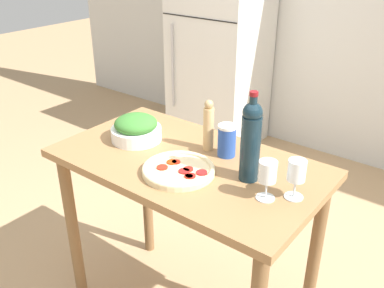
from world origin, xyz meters
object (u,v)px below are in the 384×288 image
object	(u,v)px
refrigerator	(219,54)
homemade_pizza	(179,170)
wine_glass_far	(297,172)
salt_canister	(227,140)
pepper_mill	(208,126)
wine_bottle	(251,140)
salad_bowl	(136,129)
wine_glass_near	(267,174)

from	to	relation	value
refrigerator	homemade_pizza	xyz separation A→B (m)	(1.13, -1.94, 0.12)
wine_glass_far	salt_canister	distance (m)	0.39
wine_glass_far	pepper_mill	bearing A→B (deg)	165.52
refrigerator	homemade_pizza	world-z (taller)	refrigerator
wine_bottle	salt_canister	xyz separation A→B (m)	(-0.17, 0.11, -0.10)
salt_canister	pepper_mill	bearing A→B (deg)	-179.64
salad_bowl	salt_canister	world-z (taller)	salt_canister
wine_bottle	homemade_pizza	world-z (taller)	wine_bottle
salad_bowl	homemade_pizza	xyz separation A→B (m)	(0.34, -0.12, -0.04)
wine_bottle	salad_bowl	bearing A→B (deg)	-178.64
pepper_mill	salad_bowl	world-z (taller)	pepper_mill
salt_canister	homemade_pizza	bearing A→B (deg)	-105.44
wine_glass_far	wine_bottle	bearing A→B (deg)	176.43
wine_glass_near	homemade_pizza	bearing A→B (deg)	-171.91
wine_glass_far	pepper_mill	distance (m)	0.48
wine_glass_near	salt_canister	xyz separation A→B (m)	(-0.29, 0.19, -0.03)
refrigerator	pepper_mill	world-z (taller)	refrigerator
salt_canister	wine_glass_far	bearing A→B (deg)	-18.07
salt_canister	salad_bowl	bearing A→B (deg)	-163.42
wine_glass_far	salt_canister	world-z (taller)	wine_glass_far
wine_bottle	wine_glass_near	distance (m)	0.16
wine_glass_far	salad_bowl	xyz separation A→B (m)	(-0.78, -0.00, -0.05)
wine_glass_near	salad_bowl	xyz separation A→B (m)	(-0.70, 0.07, -0.05)
wine_bottle	salt_canister	world-z (taller)	wine_bottle
refrigerator	wine_bottle	world-z (taller)	refrigerator
wine_bottle	salt_canister	size ratio (longest dim) A/B	2.53
wine_glass_far	pepper_mill	world-z (taller)	pepper_mill
pepper_mill	salt_canister	distance (m)	0.10
wine_glass_near	homemade_pizza	world-z (taller)	wine_glass_near
wine_glass_near	salt_canister	size ratio (longest dim) A/B	1.07
pepper_mill	salad_bowl	size ratio (longest dim) A/B	1.00
homemade_pizza	salt_canister	xyz separation A→B (m)	(0.07, 0.24, 0.06)
refrigerator	wine_glass_far	distance (m)	2.41
salad_bowl	salt_canister	xyz separation A→B (m)	(0.41, 0.12, 0.02)
refrigerator	wine_glass_far	world-z (taller)	refrigerator
wine_glass_near	pepper_mill	bearing A→B (deg)	154.12
wine_glass_near	pepper_mill	world-z (taller)	pepper_mill
wine_bottle	wine_glass_far	bearing A→B (deg)	-3.57
wine_glass_far	salt_canister	size ratio (longest dim) A/B	1.07
wine_bottle	homemade_pizza	bearing A→B (deg)	-151.33
wine_bottle	pepper_mill	bearing A→B (deg)	158.14
salt_canister	refrigerator	bearing A→B (deg)	125.16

